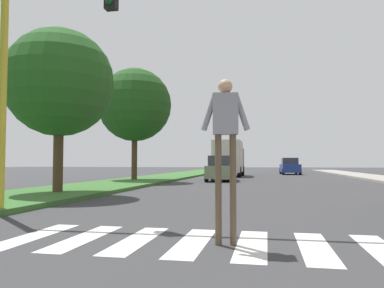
{
  "coord_description": "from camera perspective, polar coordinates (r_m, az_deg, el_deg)",
  "views": [
    {
      "loc": [
        0.23,
        1.19,
        1.23
      ],
      "look_at": [
        -3.23,
        18.53,
        2.1
      ],
      "focal_mm": 35.23,
      "sensor_mm": 36.0,
      "label": 1
    }
  ],
  "objects": [
    {
      "name": "crosswalk",
      "position": [
        5.87,
        9.08,
        -14.82
      ],
      "size": [
        7.65,
        2.2,
        0.01
      ],
      "color": "silver",
      "rests_on": "ground_plane"
    },
    {
      "name": "truck_box_delivery",
      "position": [
        33.63,
        5.61,
        -2.12
      ],
      "size": [
        2.4,
        6.2,
        3.1
      ],
      "color": "#474C51",
      "rests_on": "ground_plane"
    },
    {
      "name": "tree_mid",
      "position": [
        15.06,
        -19.43,
        8.72
      ],
      "size": [
        4.02,
        4.02,
        6.08
      ],
      "color": "#4C3823",
      "rests_on": "median_strip"
    },
    {
      "name": "sedan_midblock",
      "position": [
        25.28,
        4.4,
        -3.84
      ],
      "size": [
        1.95,
        4.55,
        1.68
      ],
      "color": "gray",
      "rests_on": "ground_plane"
    },
    {
      "name": "traffic_light_gantry",
      "position": [
        9.14,
        -12.26,
        17.37
      ],
      "size": [
        9.23,
        0.3,
        6.0
      ],
      "color": "gold",
      "rests_on": "median_strip"
    },
    {
      "name": "median_strip",
      "position": [
        27.99,
        -5.28,
        -5.17
      ],
      "size": [
        4.15,
        64.0,
        0.15
      ],
      "primitive_type": "cube",
      "color": "#386B2D",
      "rests_on": "ground_plane"
    },
    {
      "name": "ground_plane",
      "position": [
        28.84,
        10.86,
        -5.21
      ],
      "size": [
        140.0,
        140.0,
        0.0
      ],
      "primitive_type": "plane",
      "color": "#38383A"
    },
    {
      "name": "tree_far",
      "position": [
        24.59,
        -8.66,
        5.85
      ],
      "size": [
        4.69,
        4.69,
        7.13
      ],
      "color": "#4C3823",
      "rests_on": "median_strip"
    },
    {
      "name": "sedan_distant",
      "position": [
        40.38,
        14.6,
        -3.35
      ],
      "size": [
        2.02,
        4.29,
        1.71
      ],
      "color": "navy",
      "rests_on": "ground_plane"
    },
    {
      "name": "pedestrian_performer",
      "position": [
        5.7,
        5.08,
        1.56
      ],
      "size": [
        0.75,
        0.29,
        2.49
      ],
      "color": "brown",
      "rests_on": "ground_plane"
    },
    {
      "name": "sedan_far_horizon",
      "position": [
        50.95,
        14.83,
        -3.25
      ],
      "size": [
        1.96,
        4.43,
        1.66
      ],
      "color": "black",
      "rests_on": "ground_plane"
    }
  ]
}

